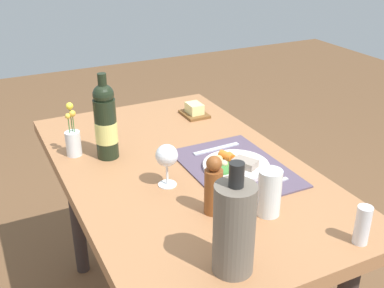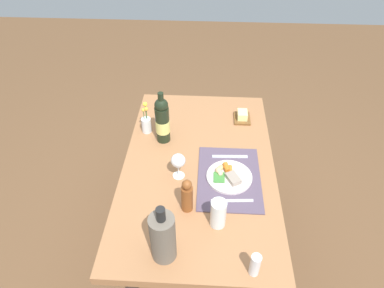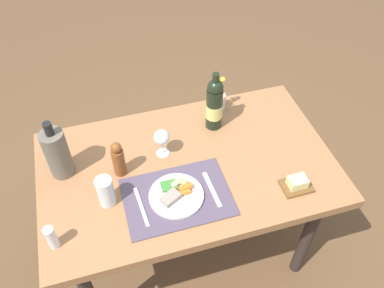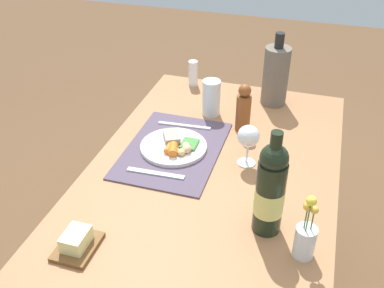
{
  "view_description": "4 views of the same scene",
  "coord_description": "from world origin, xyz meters",
  "px_view_note": "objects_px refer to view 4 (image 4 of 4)",
  "views": [
    {
      "loc": [
        -1.35,
        0.63,
        1.57
      ],
      "look_at": [
        0.09,
        -0.08,
        0.81
      ],
      "focal_mm": 44.49,
      "sensor_mm": 36.0,
      "label": 1
    },
    {
      "loc": [
        -1.31,
        -0.04,
        2.06
      ],
      "look_at": [
        0.04,
        0.04,
        0.88
      ],
      "focal_mm": 31.81,
      "sensor_mm": 36.0,
      "label": 2
    },
    {
      "loc": [
        -0.32,
        -1.14,
        2.18
      ],
      "look_at": [
        0.03,
        0.01,
        0.89
      ],
      "focal_mm": 37.68,
      "sensor_mm": 36.0,
      "label": 3
    },
    {
      "loc": [
        1.14,
        0.29,
        1.67
      ],
      "look_at": [
        0.01,
        -0.06,
        0.88
      ],
      "focal_mm": 42.12,
      "sensor_mm": 36.0,
      "label": 4
    }
  ],
  "objects_px": {
    "dining_table": "(210,195)",
    "cooler_bottle": "(276,75)",
    "flower_vase": "(305,238)",
    "butter_dish": "(77,242)",
    "water_tumbler": "(211,100)",
    "wine_glass": "(248,137)",
    "pepper_mill": "(243,109)",
    "fork": "(184,125)",
    "wine_bottle": "(270,190)",
    "salt_shaker": "(193,73)",
    "dinner_plate": "(175,146)",
    "knife": "(156,173)"
  },
  "relations": [
    {
      "from": "pepper_mill",
      "to": "wine_bottle",
      "type": "relative_size",
      "value": 0.59
    },
    {
      "from": "water_tumbler",
      "to": "butter_dish",
      "type": "bearing_deg",
      "value": -10.93
    },
    {
      "from": "dinner_plate",
      "to": "water_tumbler",
      "type": "bearing_deg",
      "value": 168.8
    },
    {
      "from": "dinner_plate",
      "to": "flower_vase",
      "type": "relative_size",
      "value": 1.15
    },
    {
      "from": "dining_table",
      "to": "wine_bottle",
      "type": "bearing_deg",
      "value": 47.35
    },
    {
      "from": "wine_bottle",
      "to": "dinner_plate",
      "type": "bearing_deg",
      "value": -128.13
    },
    {
      "from": "flower_vase",
      "to": "butter_dish",
      "type": "xyz_separation_m",
      "value": [
        0.15,
        -0.58,
        -0.04
      ]
    },
    {
      "from": "dining_table",
      "to": "water_tumbler",
      "type": "relative_size",
      "value": 9.23
    },
    {
      "from": "dining_table",
      "to": "flower_vase",
      "type": "distance_m",
      "value": 0.45
    },
    {
      "from": "dinner_plate",
      "to": "wine_bottle",
      "type": "distance_m",
      "value": 0.49
    },
    {
      "from": "wine_glass",
      "to": "dinner_plate",
      "type": "bearing_deg",
      "value": -90.75
    },
    {
      "from": "wine_glass",
      "to": "butter_dish",
      "type": "bearing_deg",
      "value": -34.81
    },
    {
      "from": "dining_table",
      "to": "butter_dish",
      "type": "height_order",
      "value": "butter_dish"
    },
    {
      "from": "water_tumbler",
      "to": "salt_shaker",
      "type": "relative_size",
      "value": 1.28
    },
    {
      "from": "flower_vase",
      "to": "salt_shaker",
      "type": "distance_m",
      "value": 1.04
    },
    {
      "from": "fork",
      "to": "wine_bottle",
      "type": "distance_m",
      "value": 0.6
    },
    {
      "from": "wine_bottle",
      "to": "cooler_bottle",
      "type": "height_order",
      "value": "wine_bottle"
    },
    {
      "from": "dinner_plate",
      "to": "knife",
      "type": "relative_size",
      "value": 1.21
    },
    {
      "from": "dinner_plate",
      "to": "flower_vase",
      "type": "xyz_separation_m",
      "value": [
        0.36,
        0.48,
        0.04
      ]
    },
    {
      "from": "dining_table",
      "to": "butter_dish",
      "type": "relative_size",
      "value": 10.3
    },
    {
      "from": "wine_bottle",
      "to": "salt_shaker",
      "type": "bearing_deg",
      "value": -150.28
    },
    {
      "from": "wine_glass",
      "to": "cooler_bottle",
      "type": "height_order",
      "value": "cooler_bottle"
    },
    {
      "from": "dinner_plate",
      "to": "pepper_mill",
      "type": "xyz_separation_m",
      "value": [
        -0.2,
        0.2,
        0.07
      ]
    },
    {
      "from": "dinner_plate",
      "to": "wine_glass",
      "type": "distance_m",
      "value": 0.27
    },
    {
      "from": "knife",
      "to": "cooler_bottle",
      "type": "height_order",
      "value": "cooler_bottle"
    },
    {
      "from": "flower_vase",
      "to": "salt_shaker",
      "type": "relative_size",
      "value": 1.81
    },
    {
      "from": "dinner_plate",
      "to": "cooler_bottle",
      "type": "height_order",
      "value": "cooler_bottle"
    },
    {
      "from": "knife",
      "to": "dinner_plate",
      "type": "bearing_deg",
      "value": 172.88
    },
    {
      "from": "wine_glass",
      "to": "cooler_bottle",
      "type": "relative_size",
      "value": 0.49
    },
    {
      "from": "fork",
      "to": "flower_vase",
      "type": "height_order",
      "value": "flower_vase"
    },
    {
      "from": "pepper_mill",
      "to": "wine_glass",
      "type": "distance_m",
      "value": 0.22
    },
    {
      "from": "knife",
      "to": "dining_table",
      "type": "bearing_deg",
      "value": 107.53
    },
    {
      "from": "wine_glass",
      "to": "cooler_bottle",
      "type": "distance_m",
      "value": 0.45
    },
    {
      "from": "flower_vase",
      "to": "salt_shaker",
      "type": "xyz_separation_m",
      "value": [
        -0.87,
        -0.57,
        -0.01
      ]
    },
    {
      "from": "water_tumbler",
      "to": "cooler_bottle",
      "type": "relative_size",
      "value": 0.48
    },
    {
      "from": "fork",
      "to": "salt_shaker",
      "type": "height_order",
      "value": "salt_shaker"
    },
    {
      "from": "dining_table",
      "to": "cooler_bottle",
      "type": "relative_size",
      "value": 4.46
    },
    {
      "from": "wine_glass",
      "to": "wine_bottle",
      "type": "bearing_deg",
      "value": 21.43
    },
    {
      "from": "butter_dish",
      "to": "cooler_bottle",
      "type": "xyz_separation_m",
      "value": [
        -0.96,
        0.38,
        0.1
      ]
    },
    {
      "from": "dinner_plate",
      "to": "butter_dish",
      "type": "bearing_deg",
      "value": -10.77
    },
    {
      "from": "dinner_plate",
      "to": "wine_glass",
      "type": "bearing_deg",
      "value": 89.25
    },
    {
      "from": "dinner_plate",
      "to": "knife",
      "type": "xyz_separation_m",
      "value": [
        0.16,
        -0.01,
        -0.01
      ]
    },
    {
      "from": "wine_glass",
      "to": "flower_vase",
      "type": "bearing_deg",
      "value": 31.77
    },
    {
      "from": "dining_table",
      "to": "knife",
      "type": "bearing_deg",
      "value": -69.8
    },
    {
      "from": "pepper_mill",
      "to": "salt_shaker",
      "type": "bearing_deg",
      "value": -136.91
    },
    {
      "from": "dining_table",
      "to": "dinner_plate",
      "type": "distance_m",
      "value": 0.21
    },
    {
      "from": "pepper_mill",
      "to": "butter_dish",
      "type": "relative_size",
      "value": 1.44
    },
    {
      "from": "flower_vase",
      "to": "salt_shaker",
      "type": "height_order",
      "value": "flower_vase"
    },
    {
      "from": "knife",
      "to": "wine_glass",
      "type": "xyz_separation_m",
      "value": [
        -0.15,
        0.27,
        0.1
      ]
    },
    {
      "from": "dinner_plate",
      "to": "wine_bottle",
      "type": "relative_size",
      "value": 0.74
    }
  ]
}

